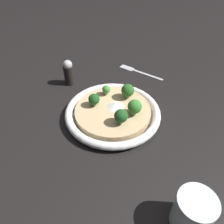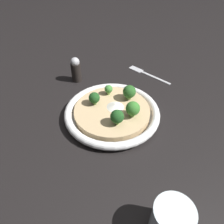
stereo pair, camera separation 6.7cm
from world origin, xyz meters
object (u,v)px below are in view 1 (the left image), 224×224
at_px(risotto_bowl, 112,113).
at_px(broccoli_front, 105,90).
at_px(pepper_shaker, 68,72).
at_px(fork_utensil, 136,71).
at_px(broccoli_back, 120,116).
at_px(broccoli_front_right, 93,99).
at_px(drinking_glass, 192,212).
at_px(broccoli_front_left, 127,91).
at_px(broccoli_left, 134,107).

relative_size(risotto_bowl, broccoli_front, 8.70).
height_order(risotto_bowl, pepper_shaker, pepper_shaker).
bearing_deg(risotto_bowl, fork_utensil, -109.49).
bearing_deg(broccoli_back, broccoli_front_right, -44.21).
xyz_separation_m(broccoli_front, fork_utensil, (-0.12, -0.20, -0.05)).
bearing_deg(fork_utensil, broccoli_front_right, 93.02).
relative_size(risotto_bowl, broccoli_back, 6.28).
height_order(risotto_bowl, broccoli_front, broccoli_front).
height_order(fork_utensil, pepper_shaker, pepper_shaker).
bearing_deg(drinking_glass, broccoli_front, -65.49).
height_order(broccoli_back, pepper_shaker, pepper_shaker).
bearing_deg(broccoli_front, pepper_shaker, -38.73).
distance_m(broccoli_front_left, broccoli_front_right, 0.11).
height_order(broccoli_front_left, pepper_shaker, pepper_shaker).
relative_size(drinking_glass, fork_utensil, 0.52).
bearing_deg(pepper_shaker, broccoli_front_right, 121.73).
xyz_separation_m(broccoli_left, broccoli_front, (0.09, -0.10, -0.01)).
bearing_deg(broccoli_back, broccoli_front_left, -101.65).
relative_size(broccoli_front, pepper_shaker, 0.36).
bearing_deg(broccoli_back, broccoli_front, -71.65).
distance_m(broccoli_back, drinking_glass, 0.29).
height_order(broccoli_left, broccoli_back, broccoli_left).
xyz_separation_m(broccoli_back, pepper_shaker, (0.18, -0.25, -0.01)).
xyz_separation_m(risotto_bowl, pepper_shaker, (0.16, -0.19, 0.03)).
bearing_deg(pepper_shaker, fork_utensil, -161.34).
bearing_deg(broccoli_back, drinking_glass, 117.52).
bearing_deg(broccoli_front_right, broccoli_front_left, -159.16).
xyz_separation_m(broccoli_front, broccoli_front_right, (0.04, 0.06, 0.00)).
xyz_separation_m(broccoli_back, fork_utensil, (-0.07, -0.33, -0.06)).
distance_m(broccoli_left, pepper_shaker, 0.31).
relative_size(broccoli_front_left, drinking_glass, 0.57).
bearing_deg(broccoli_left, drinking_glass, 107.50).
bearing_deg(broccoli_front, broccoli_front_right, 57.50).
height_order(broccoli_front, drinking_glass, drinking_glass).
bearing_deg(broccoli_front, fork_utensil, -120.65).
bearing_deg(broccoli_back, broccoli_left, -136.83).
relative_size(broccoli_front, fork_utensil, 0.20).
distance_m(broccoli_left, broccoli_front_right, 0.13).
bearing_deg(risotto_bowl, broccoli_front_right, -16.58).
xyz_separation_m(broccoli_left, pepper_shaker, (0.22, -0.21, -0.01)).
xyz_separation_m(broccoli_front_left, broccoli_front_right, (0.10, 0.04, -0.00)).
height_order(broccoli_front_left, fork_utensil, broccoli_front_left).
xyz_separation_m(risotto_bowl, broccoli_front, (0.02, -0.07, 0.03)).
bearing_deg(broccoli_back, risotto_bowl, -69.41).
distance_m(broccoli_front_left, pepper_shaker, 0.24).
height_order(broccoli_left, drinking_glass, drinking_glass).
xyz_separation_m(broccoli_left, drinking_glass, (-0.09, 0.29, -0.02)).
distance_m(risotto_bowl, broccoli_front, 0.08).
height_order(risotto_bowl, fork_utensil, risotto_bowl).
height_order(broccoli_left, broccoli_front, broccoli_left).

